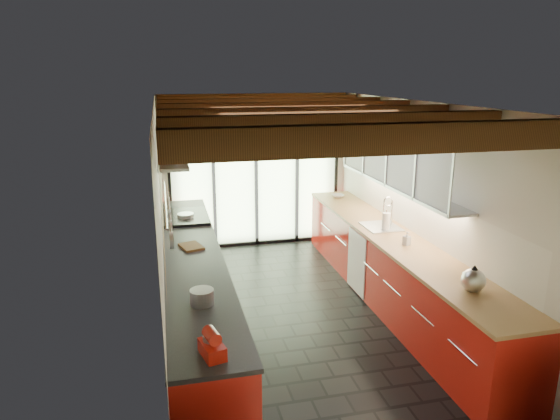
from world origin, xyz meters
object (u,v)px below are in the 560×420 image
object	(u,v)px
kettle	(473,279)
paper_towel	(386,222)
stand_mixer	(212,345)
soap_bottle	(407,238)
bowl	(338,196)

from	to	relation	value
kettle	paper_towel	world-z (taller)	paper_towel
stand_mixer	soap_bottle	size ratio (longest dim) A/B	1.67
bowl	stand_mixer	bearing A→B (deg)	-120.32
soap_bottle	kettle	bearing A→B (deg)	-90.00
paper_towel	bowl	bearing A→B (deg)	90.00
soap_bottle	bowl	xyz separation A→B (m)	(0.00, 2.44, -0.06)
paper_towel	bowl	xyz separation A→B (m)	(0.00, 1.85, -0.09)
stand_mixer	soap_bottle	distance (m)	3.17
stand_mixer	kettle	world-z (taller)	kettle
kettle	soap_bottle	bearing A→B (deg)	90.00
stand_mixer	paper_towel	world-z (taller)	paper_towel
stand_mixer	bowl	size ratio (longest dim) A/B	1.34
paper_towel	kettle	bearing A→B (deg)	-90.00
soap_bottle	bowl	bearing A→B (deg)	90.00
stand_mixer	kettle	distance (m)	2.60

